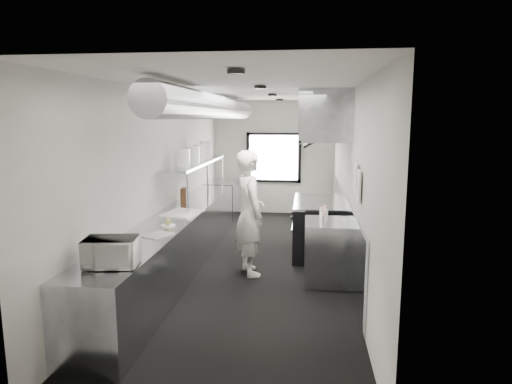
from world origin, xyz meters
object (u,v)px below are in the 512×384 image
(bottle_station, at_px, (327,251))
(deli_tub_b, at_px, (109,247))
(pass_shelf, at_px, (197,164))
(plate_stack_c, at_px, (198,153))
(plate_stack_b, at_px, (193,155))
(plate_stack_d, at_px, (205,150))
(far_work_table, at_px, (223,200))
(microwave, at_px, (111,252))
(squeeze_bottle_c, at_px, (326,215))
(squeeze_bottle_d, at_px, (322,213))
(deli_tub_a, at_px, (100,255))
(squeeze_bottle_e, at_px, (325,211))
(small_plate, at_px, (168,225))
(cutting_board, at_px, (182,213))
(prep_counter, at_px, (177,243))
(knife_block, at_px, (184,195))
(range, at_px, (317,227))
(exhaust_hood, at_px, (324,117))
(line_cook, at_px, (250,213))
(squeeze_bottle_b, at_px, (323,218))
(squeeze_bottle_a, at_px, (323,221))
(plate_stack_a, at_px, (182,158))

(bottle_station, height_order, deli_tub_b, deli_tub_b)
(pass_shelf, bearing_deg, plate_stack_c, 96.56)
(plate_stack_b, height_order, plate_stack_d, plate_stack_d)
(far_work_table, height_order, deli_tub_b, deli_tub_b)
(microwave, bearing_deg, squeeze_bottle_c, 36.14)
(microwave, distance_m, squeeze_bottle_d, 3.22)
(deli_tub_a, bearing_deg, squeeze_bottle_e, 44.83)
(squeeze_bottle_e, bearing_deg, plate_stack_c, 145.59)
(deli_tub_a, relative_size, squeeze_bottle_e, 0.91)
(plate_stack_b, distance_m, plate_stack_c, 0.51)
(pass_shelf, xyz_separation_m, small_plate, (0.14, -2.24, -0.63))
(cutting_board, bearing_deg, prep_counter, -148.27)
(plate_stack_c, bearing_deg, knife_block, -98.48)
(squeeze_bottle_d, height_order, squeeze_bottle_e, squeeze_bottle_d)
(cutting_board, height_order, plate_stack_d, plate_stack_d)
(range, relative_size, plate_stack_d, 4.57)
(exhaust_hood, bearing_deg, line_cook, -133.03)
(prep_counter, distance_m, squeeze_bottle_b, 2.32)
(bottle_station, height_order, squeeze_bottle_e, squeeze_bottle_e)
(prep_counter, height_order, deli_tub_a, deli_tub_a)
(deli_tub_b, height_order, squeeze_bottle_a, squeeze_bottle_a)
(cutting_board, bearing_deg, bottle_station, -6.34)
(bottle_station, bearing_deg, exhaust_hood, 92.18)
(cutting_board, height_order, knife_block, knife_block)
(bottle_station, xyz_separation_m, cutting_board, (-2.22, 0.25, 0.46))
(deli_tub_a, distance_m, plate_stack_d, 4.57)
(small_plate, distance_m, plate_stack_b, 2.13)
(microwave, bearing_deg, cutting_board, 80.70)
(squeeze_bottle_b, bearing_deg, plate_stack_c, 138.39)
(plate_stack_c, bearing_deg, deli_tub_a, -91.05)
(bottle_station, xyz_separation_m, plate_stack_c, (-2.37, 1.93, 1.27))
(squeeze_bottle_a, bearing_deg, deli_tub_b, -149.48)
(prep_counter, xyz_separation_m, plate_stack_b, (-0.04, 1.22, 1.27))
(far_work_table, distance_m, small_plate, 4.46)
(small_plate, relative_size, plate_stack_a, 0.69)
(exhaust_hood, distance_m, plate_stack_b, 2.38)
(squeeze_bottle_b, distance_m, squeeze_bottle_e, 0.44)
(knife_block, relative_size, squeeze_bottle_d, 1.42)
(line_cook, distance_m, squeeze_bottle_a, 1.21)
(deli_tub_b, relative_size, knife_block, 0.53)
(pass_shelf, height_order, plate_stack_c, plate_stack_c)
(microwave, height_order, squeeze_bottle_c, microwave)
(squeeze_bottle_b, relative_size, squeeze_bottle_e, 0.98)
(pass_shelf, bearing_deg, squeeze_bottle_b, -38.58)
(exhaust_hood, distance_m, prep_counter, 3.20)
(cutting_board, bearing_deg, squeeze_bottle_d, -2.13)
(plate_stack_b, distance_m, plate_stack_d, 1.01)
(small_plate, distance_m, plate_stack_a, 1.63)
(line_cook, bearing_deg, plate_stack_a, 37.35)
(plate_stack_b, relative_size, squeeze_bottle_e, 1.78)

